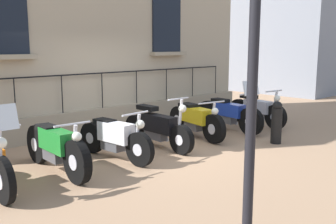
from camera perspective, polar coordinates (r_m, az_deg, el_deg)
name	(u,v)px	position (r m, az deg, el deg)	size (l,w,h in m)	color
ground_plane	(160,147)	(8.40, -1.21, -5.16)	(60.00, 60.00, 0.00)	#9E7A5B
motorcycle_green	(56,148)	(6.94, -16.14, -5.06)	(2.21, 0.62, 0.97)	black
motorcycle_white	(115,138)	(7.48, -7.81, -3.80)	(2.01, 0.63, 0.98)	black
motorcycle_black	(158,128)	(8.30, -1.55, -2.41)	(2.12, 0.55, 1.13)	black
motorcycle_yellow	(196,120)	(9.17, 4.14, -1.19)	(2.00, 0.78, 0.93)	black
motorcycle_blue	(229,114)	(10.03, 8.98, -0.26)	(2.16, 0.64, 1.34)	black
motorcycle_silver	(257,110)	(10.87, 12.94, 0.27)	(1.97, 0.66, 1.01)	black
lamppost	(255,0)	(3.70, 12.75, 15.84)	(0.32, 0.32, 4.60)	black
bollard	(277,122)	(8.94, 15.69, -1.46)	(0.24, 0.24, 0.95)	black
distant_building	(315,12)	(21.05, 20.79, 13.63)	(4.44, 7.86, 7.58)	gray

